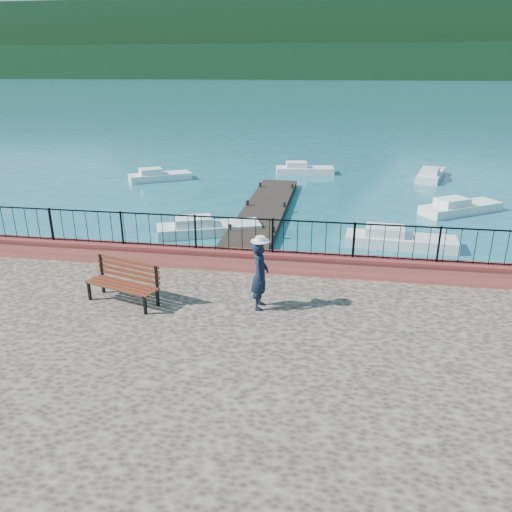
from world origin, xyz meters
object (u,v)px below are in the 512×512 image
(boat_4, at_px, (305,168))
(boat_0, at_px, (209,225))
(person, at_px, (260,275))
(boat_5, at_px, (431,172))
(boat_1, at_px, (401,237))
(boat_2, at_px, (461,205))
(park_bench, at_px, (124,291))
(boat_3, at_px, (160,174))

(boat_4, bearing_deg, boat_0, -112.07)
(person, bearing_deg, boat_5, -19.13)
(boat_0, distance_m, boat_1, 7.82)
(boat_0, bearing_deg, boat_1, -23.63)
(person, distance_m, boat_2, 16.05)
(person, distance_m, boat_4, 22.29)
(park_bench, bearing_deg, boat_0, 108.84)
(boat_2, distance_m, boat_4, 11.56)
(boat_3, bearing_deg, park_bench, -104.13)
(boat_1, xyz_separation_m, boat_4, (-4.74, 13.70, 0.00))
(boat_0, xyz_separation_m, boat_1, (7.82, -0.29, 0.00))
(person, distance_m, boat_3, 20.92)
(park_bench, xyz_separation_m, boat_5, (10.81, 22.22, -1.11))
(park_bench, distance_m, boat_5, 24.74)
(boat_0, distance_m, boat_5, 17.17)
(boat_3, relative_size, boat_4, 1.00)
(boat_5, bearing_deg, boat_3, 117.37)
(boat_3, bearing_deg, person, -95.14)
(boat_3, xyz_separation_m, boat_4, (8.75, 3.52, 0.00))
(boat_2, bearing_deg, boat_1, -155.85)
(boat_4, xyz_separation_m, boat_5, (7.98, -0.27, 0.00))
(park_bench, height_order, boat_4, park_bench)
(person, height_order, boat_1, person)
(boat_3, bearing_deg, boat_1, -68.47)
(person, relative_size, boat_0, 0.39)
(park_bench, bearing_deg, person, 22.03)
(park_bench, relative_size, boat_0, 0.46)
(boat_5, bearing_deg, person, 177.54)
(boat_1, distance_m, boat_5, 13.82)
(person, height_order, boat_5, person)
(boat_3, height_order, boat_5, same)
(boat_0, relative_size, boat_5, 1.04)
(boat_0, distance_m, boat_4, 13.76)
(boat_2, relative_size, boat_5, 1.02)
(boat_2, bearing_deg, boat_0, 170.80)
(park_bench, distance_m, boat_4, 22.70)
(boat_0, relative_size, boat_4, 1.15)
(park_bench, xyz_separation_m, boat_1, (7.58, 8.79, -1.11))
(person, xyz_separation_m, boat_1, (4.26, 8.52, -1.64))
(boat_3, bearing_deg, boat_2, -46.93)
(park_bench, relative_size, boat_5, 0.48)
(boat_1, bearing_deg, boat_0, -178.18)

